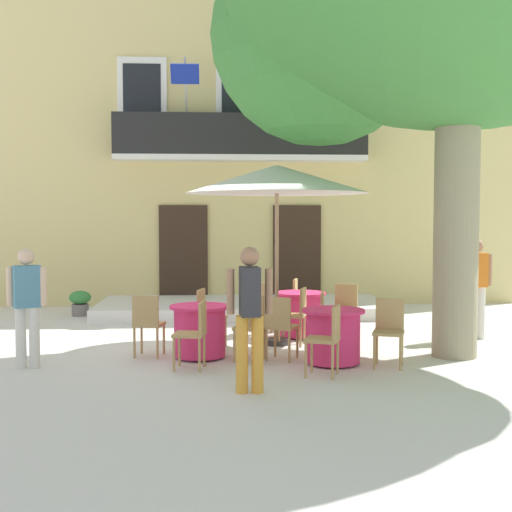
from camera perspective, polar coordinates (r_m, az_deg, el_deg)
The scene contains 23 objects.
ground_plane at distance 10.66m, azimuth -3.54°, elevation -7.66°, with size 120.00×120.00×0.00m, color silver.
building_facade at distance 17.55m, azimuth -1.55°, elevation 8.92°, with size 13.00×5.09×7.50m.
entrance_step_platform at distance 14.30m, azimuth -1.15°, elevation -4.35°, with size 6.00×2.61×0.25m, color silver.
cafe_table_near_tree at distance 11.49m, azimuth 3.75°, elevation -4.89°, with size 0.86×0.86×0.76m.
cafe_chair_near_tree_0 at distance 12.21m, azimuth 3.81°, elevation -3.75°, with size 0.48×0.48×0.91m.
cafe_chair_near_tree_1 at distance 11.64m, azimuth 0.11°, elevation -4.09°, with size 0.53×0.53×0.91m.
cafe_chair_near_tree_2 at distance 10.72m, azimuth 3.44°, elevation -4.73°, with size 0.50×0.50×0.91m.
cafe_chair_near_tree_3 at distance 11.34m, azimuth 7.49°, elevation -4.31°, with size 0.53×0.53×0.91m.
cafe_table_middle at distance 9.80m, azimuth -4.77°, elevation -6.30°, with size 0.86×0.86×0.76m.
cafe_chair_middle_0 at distance 9.62m, azimuth -0.41°, elevation -5.65°, with size 0.51×0.51×0.91m.
cafe_chair_middle_1 at distance 10.52m, azimuth -4.11°, elevation -4.89°, with size 0.48×0.48×0.91m.
cafe_chair_middle_2 at distance 9.90m, azimuth -9.13°, elevation -5.43°, with size 0.47×0.47×0.91m.
cafe_chair_middle_3 at distance 9.04m, azimuth -5.19°, elevation -6.24°, with size 0.46×0.46×0.91m.
cafe_table_front at distance 9.42m, azimuth 6.53°, elevation -6.71°, with size 0.86×0.86×0.76m.
cafe_chair_front_0 at distance 8.66m, azimuth 6.08°, elevation -6.67°, with size 0.52×0.52×0.91m.
cafe_chair_front_1 at distance 9.38m, azimuth 11.16°, elevation -5.94°, with size 0.51×0.51×0.91m.
cafe_chair_front_2 at distance 10.14m, azimuth 6.20°, elevation -5.21°, with size 0.47×0.47×0.91m.
cafe_chair_front_3 at distance 9.56m, azimuth 2.06°, elevation -5.71°, with size 0.53×0.53×0.91m.
cafe_umbrella at distance 10.70m, azimuth 1.78°, elevation 6.43°, with size 2.90×2.90×2.85m.
ground_planter_left at distance 14.37m, azimuth -14.61°, elevation -3.75°, with size 0.44×0.44×0.52m.
pedestrian_near_entrance at distance 9.54m, azimuth -18.76°, elevation -3.60°, with size 0.53×0.35×1.61m.
pedestrian_mid_plaza at distance 11.75m, azimuth 18.06°, elevation -2.16°, with size 0.53×0.26×1.67m.
pedestrian_by_tree at distance 7.76m, azimuth -0.54°, elevation -4.63°, with size 0.53×0.35×1.69m.
Camera 1 is at (0.06, -10.47, 2.02)m, focal length 47.43 mm.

